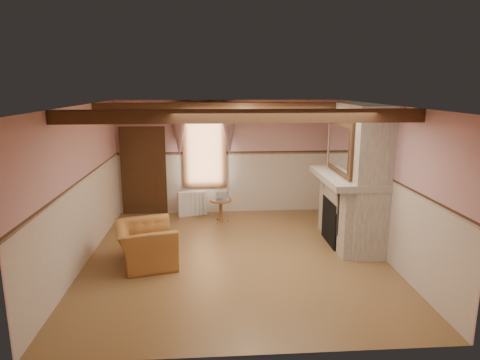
{
  "coord_description": "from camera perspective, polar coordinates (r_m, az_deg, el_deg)",
  "views": [
    {
      "loc": [
        -0.46,
        -7.49,
        3.15
      ],
      "look_at": [
        0.13,
        0.8,
        1.3
      ],
      "focal_mm": 32.0,
      "sensor_mm": 36.0,
      "label": 1
    }
  ],
  "objects": [
    {
      "name": "wall_right",
      "position": [
        8.34,
        18.71,
        -0.22
      ],
      "size": [
        0.02,
        6.0,
        2.8
      ],
      "primitive_type": "cube",
      "color": "tan",
      "rests_on": "floor"
    },
    {
      "name": "side_table",
      "position": [
        10.03,
        -2.57,
        -4.11
      ],
      "size": [
        0.51,
        0.51,
        0.55
      ],
      "primitive_type": "cylinder",
      "rotation": [
        0.0,
        0.0,
        -0.01
      ],
      "color": "brown",
      "rests_on": "floor"
    },
    {
      "name": "wainscot",
      "position": [
        7.88,
        -0.51,
        -5.16
      ],
      "size": [
        5.5,
        6.0,
        1.5
      ],
      "primitive_type": null,
      "color": "beige",
      "rests_on": "floor"
    },
    {
      "name": "ceiling_beam_front",
      "position": [
        6.33,
        0.13,
        8.5
      ],
      "size": [
        5.5,
        0.18,
        0.2
      ],
      "primitive_type": "cube",
      "color": "black",
      "rests_on": "ceiling"
    },
    {
      "name": "book_stack",
      "position": [
        9.97,
        -2.38,
        -1.97
      ],
      "size": [
        0.3,
        0.35,
        0.2
      ],
      "primitive_type": "cube",
      "rotation": [
        0.0,
        0.0,
        -0.13
      ],
      "color": "#B7AD8C",
      "rests_on": "side_table"
    },
    {
      "name": "wall_left",
      "position": [
        8.03,
        -20.51,
        -0.83
      ],
      "size": [
        0.02,
        6.0,
        2.8
      ],
      "primitive_type": "cube",
      "color": "tan",
      "rests_on": "floor"
    },
    {
      "name": "overmantel_mirror",
      "position": [
        8.56,
        13.17,
        4.31
      ],
      "size": [
        0.06,
        1.44,
        1.04
      ],
      "primitive_type": "cube",
      "color": "silver",
      "rests_on": "fireplace"
    },
    {
      "name": "armchair",
      "position": [
        7.87,
        -12.43,
        -8.4
      ],
      "size": [
        1.24,
        1.35,
        0.74
      ],
      "primitive_type": "imported",
      "rotation": [
        0.0,
        0.0,
        1.82
      ],
      "color": "#9E662D",
      "rests_on": "floor"
    },
    {
      "name": "firebox",
      "position": [
        8.88,
        12.31,
        -5.44
      ],
      "size": [
        0.2,
        0.95,
        0.9
      ],
      "primitive_type": "cube",
      "color": "black",
      "rests_on": "floor"
    },
    {
      "name": "door",
      "position": [
        10.77,
        -12.72,
        1.01
      ],
      "size": [
        1.1,
        0.1,
        2.1
      ],
      "primitive_type": "cube",
      "color": "black",
      "rests_on": "floor"
    },
    {
      "name": "oil_lamp",
      "position": [
        9.18,
        13.17,
        2.26
      ],
      "size": [
        0.11,
        0.11,
        0.28
      ],
      "primitive_type": "cylinder",
      "color": "#BA8134",
      "rests_on": "mantel"
    },
    {
      "name": "mantel",
      "position": [
        8.72,
        14.13,
        0.34
      ],
      "size": [
        1.05,
        2.05,
        0.12
      ],
      "primitive_type": "cube",
      "color": "gray",
      "rests_on": "fireplace"
    },
    {
      "name": "jar_yellow",
      "position": [
        8.36,
        14.93,
        0.62
      ],
      "size": [
        0.06,
        0.06,
        0.12
      ],
      "primitive_type": "cylinder",
      "color": "yellow",
      "rests_on": "mantel"
    },
    {
      "name": "window",
      "position": [
        10.57,
        -4.77,
        4.36
      ],
      "size": [
        1.06,
        0.08,
        2.02
      ],
      "primitive_type": "cube",
      "color": "white",
      "rests_on": "wall_back"
    },
    {
      "name": "bowl",
      "position": [
        8.74,
        14.07,
        1.09
      ],
      "size": [
        0.39,
        0.39,
        0.09
      ],
      "primitive_type": "imported",
      "color": "brown",
      "rests_on": "mantel"
    },
    {
      "name": "ceiling",
      "position": [
        7.52,
        -0.54,
        9.9
      ],
      "size": [
        5.5,
        6.0,
        0.01
      ],
      "primitive_type": "cube",
      "color": "silver",
      "rests_on": "wall_back"
    },
    {
      "name": "wall_back",
      "position": [
        10.65,
        -1.51,
        3.1
      ],
      "size": [
        5.5,
        0.02,
        2.8
      ],
      "primitive_type": "cube",
      "color": "tan",
      "rests_on": "floor"
    },
    {
      "name": "fireplace",
      "position": [
        8.77,
        15.26,
        0.61
      ],
      "size": [
        0.85,
        2.0,
        2.8
      ],
      "primitive_type": "cube",
      "color": "gray",
      "rests_on": "floor"
    },
    {
      "name": "candle_red",
      "position": [
        8.32,
        15.01,
        0.7
      ],
      "size": [
        0.06,
        0.06,
        0.16
      ],
      "primitive_type": "cylinder",
      "color": "maroon",
      "rests_on": "mantel"
    },
    {
      "name": "chair_rail",
      "position": [
        7.69,
        -0.52,
        0.18
      ],
      "size": [
        5.5,
        6.0,
        0.08
      ],
      "primitive_type": null,
      "color": "black",
      "rests_on": "wainscot"
    },
    {
      "name": "mantel_clock",
      "position": [
        9.44,
        12.69,
        2.32
      ],
      "size": [
        0.14,
        0.24,
        0.2
      ],
      "primitive_type": "cube",
      "color": "black",
      "rests_on": "mantel"
    },
    {
      "name": "ceiling_beam_back",
      "position": [
        8.72,
        -1.02,
        9.61
      ],
      "size": [
        5.5,
        0.18,
        0.2
      ],
      "primitive_type": "cube",
      "color": "black",
      "rests_on": "ceiling"
    },
    {
      "name": "floor",
      "position": [
        8.14,
        -0.5,
        -10.19
      ],
      "size": [
        5.5,
        6.0,
        0.01
      ],
      "primitive_type": "cube",
      "color": "brown",
      "rests_on": "ground"
    },
    {
      "name": "wall_front",
      "position": [
        4.84,
        1.69,
        -8.59
      ],
      "size": [
        5.5,
        0.02,
        2.8
      ],
      "primitive_type": "cube",
      "color": "tan",
      "rests_on": "floor"
    },
    {
      "name": "window_drapes",
      "position": [
        10.41,
        -4.83,
        7.56
      ],
      "size": [
        1.3,
        0.14,
        1.4
      ],
      "primitive_type": "cube",
      "color": "gray",
      "rests_on": "wall_back"
    },
    {
      "name": "radiator",
      "position": [
        10.59,
        -6.39,
        -3.12
      ],
      "size": [
        0.72,
        0.32,
        0.6
      ],
      "primitive_type": "cube",
      "rotation": [
        0.0,
        0.0,
        0.21
      ],
      "color": "silver",
      "rests_on": "floor"
    }
  ]
}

